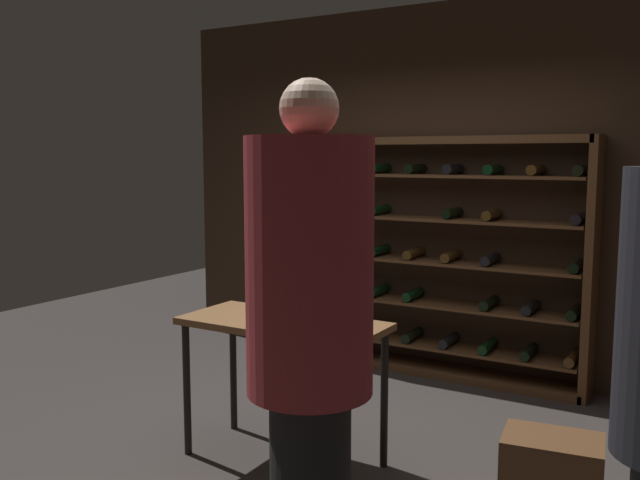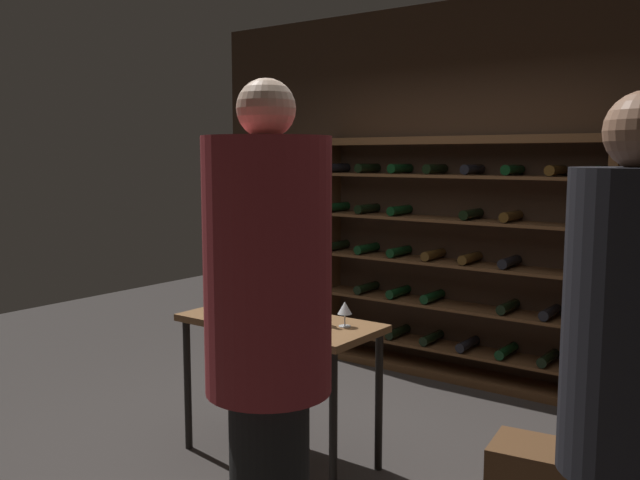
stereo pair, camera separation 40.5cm
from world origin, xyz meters
name	(u,v)px [view 2 (the right image)]	position (x,y,z in m)	size (l,w,h in m)	color
ground_plane	(313,454)	(0.00, 0.00, 0.00)	(10.04, 10.04, 0.00)	#383330
back_wall	(464,190)	(0.00, 2.02, 1.49)	(5.00, 0.10, 2.99)	#3D2B1E
wine_rack	(452,259)	(0.01, 1.81, 0.96)	(2.48, 0.32, 1.92)	brown
tasting_table	(279,337)	(-0.13, -0.15, 0.74)	(1.18, 0.54, 0.84)	brown
person_bystander_red_print	(268,327)	(0.69, -1.20, 1.13)	(0.48, 0.48, 2.05)	black
person_guest_khaki	(630,390)	(1.92, -1.00, 1.08)	(0.40, 0.40, 1.95)	#292929
wine_bottle_black_capsule	(262,299)	(-0.20, -0.22, 0.96)	(0.08, 0.08, 0.34)	#4C3314
wine_bottle_green_slim	(310,299)	(0.06, -0.11, 0.97)	(0.08, 0.08, 0.35)	#4C3314
wine_glass_stemmed_center	(345,309)	(0.27, -0.07, 0.94)	(0.08, 0.08, 0.14)	silver
wine_glass_stemmed_right	(258,308)	(-0.14, -0.33, 0.93)	(0.08, 0.08, 0.14)	silver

